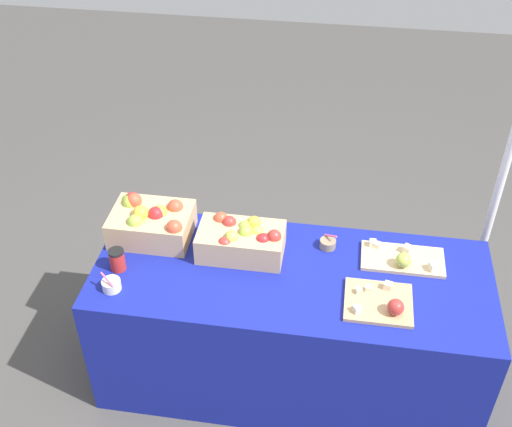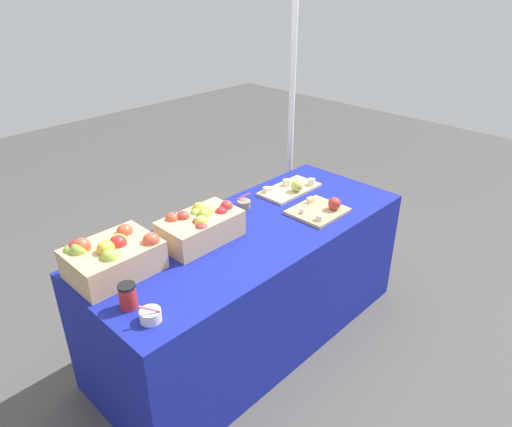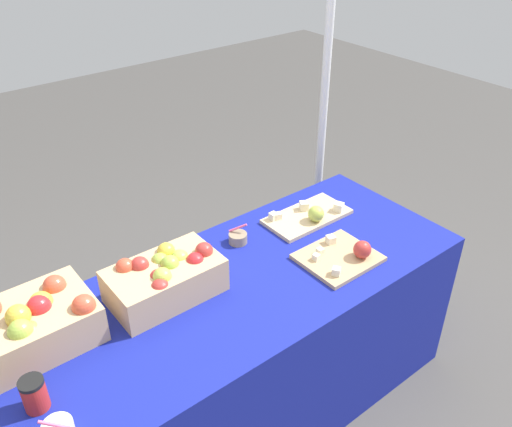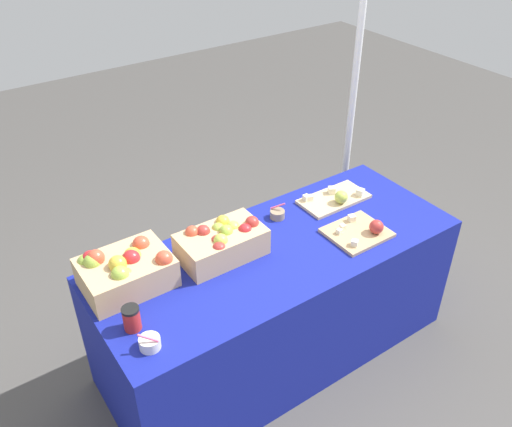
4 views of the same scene
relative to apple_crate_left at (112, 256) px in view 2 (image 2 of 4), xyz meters
The scene contains 10 objects.
ground_plane 1.12m from the apple_crate_left, 13.15° to the right, with size 10.00×10.00×0.00m, color #474442.
table 0.88m from the apple_crate_left, 13.15° to the right, with size 1.90×0.76×0.74m, color navy.
apple_crate_left is the anchor object (origin of this frame).
apple_crate_middle 0.48m from the apple_crate_left, ahead, with size 0.42×0.24×0.18m.
cutting_board_front 1.20m from the apple_crate_left, 15.69° to the right, with size 0.30×0.26×0.09m.
cutting_board_back 1.26m from the apple_crate_left, ahead, with size 0.40×0.21×0.09m.
sample_bowl_near 0.89m from the apple_crate_left, ahead, with size 0.08×0.08×0.09m.
sample_bowl_mid 0.42m from the apple_crate_left, 100.46° to the right, with size 0.09×0.09×0.10m.
coffee_cup 0.28m from the apple_crate_left, 108.23° to the right, with size 0.07×0.07×0.11m.
tent_pole 1.77m from the apple_crate_left, 12.80° to the left, with size 0.04×0.04×2.04m, color white.
Camera 2 is at (-1.57, -1.56, 2.00)m, focal length 32.89 mm.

